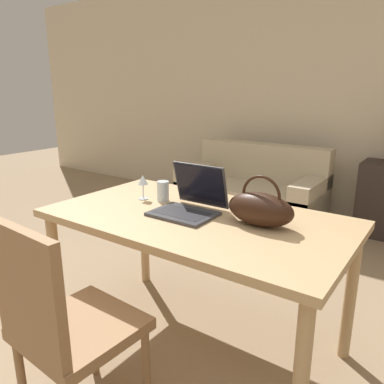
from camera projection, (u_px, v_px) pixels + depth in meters
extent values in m
cube|color=beige|center=(349.00, 94.00, 3.86)|extent=(10.00, 0.06, 2.70)
cube|color=tan|center=(196.00, 219.00, 1.94)|extent=(1.56, 0.87, 0.04)
cylinder|color=tan|center=(56.00, 275.00, 2.15)|extent=(0.06, 0.06, 0.73)
cylinder|color=tan|center=(144.00, 235.00, 2.74)|extent=(0.06, 0.06, 0.73)
cylinder|color=tan|center=(350.00, 296.00, 1.94)|extent=(0.06, 0.06, 0.73)
cube|color=olive|center=(81.00, 328.00, 1.55)|extent=(0.46, 0.46, 0.05)
cube|color=olive|center=(27.00, 292.00, 1.32)|extent=(0.42, 0.06, 0.48)
cylinder|color=olive|center=(93.00, 337.00, 1.86)|extent=(0.04, 0.04, 0.42)
cylinder|color=olive|center=(146.00, 370.00, 1.64)|extent=(0.04, 0.04, 0.42)
cylinder|color=olive|center=(22.00, 381.00, 1.58)|extent=(0.04, 0.04, 0.42)
cube|color=#C1B293|center=(250.00, 203.00, 4.02)|extent=(1.49, 0.76, 0.42)
cube|color=#C1B293|center=(263.00, 162.00, 4.14)|extent=(1.49, 0.20, 0.40)
cube|color=#C1B293|center=(200.00, 188.00, 4.36)|extent=(0.20, 0.76, 0.56)
cube|color=#C1B293|center=(309.00, 208.00, 3.65)|extent=(0.20, 0.76, 0.56)
cube|color=#38383D|center=(183.00, 214.00, 1.93)|extent=(0.32, 0.24, 0.02)
cube|color=black|center=(182.00, 213.00, 1.92)|extent=(0.28, 0.16, 0.00)
cube|color=#38383D|center=(200.00, 185.00, 2.02)|extent=(0.32, 0.07, 0.24)
cube|color=black|center=(200.00, 185.00, 2.02)|extent=(0.30, 0.06, 0.21)
cylinder|color=silver|center=(163.00, 191.00, 2.17)|extent=(0.07, 0.07, 0.12)
cylinder|color=silver|center=(144.00, 199.00, 2.22)|extent=(0.06, 0.06, 0.01)
cylinder|color=silver|center=(143.00, 191.00, 2.20)|extent=(0.01, 0.01, 0.08)
cone|color=silver|center=(143.00, 180.00, 2.19)|extent=(0.06, 0.06, 0.06)
ellipsoid|color=black|center=(260.00, 209.00, 1.77)|extent=(0.33, 0.16, 0.16)
torus|color=black|center=(261.00, 195.00, 1.75)|extent=(0.20, 0.01, 0.20)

